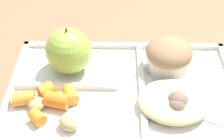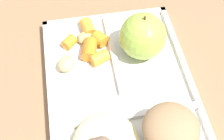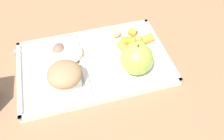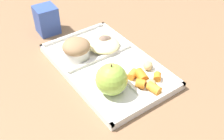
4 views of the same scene
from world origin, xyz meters
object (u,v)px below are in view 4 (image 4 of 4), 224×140
at_px(green_apple, 111,79).
at_px(lunch_tray, 107,66).
at_px(bran_muffin, 77,49).
at_px(plastic_fork, 102,40).
at_px(milk_carton, 47,20).

bearing_deg(green_apple, lunch_tray, -28.05).
height_order(lunch_tray, bran_muffin, bran_muffin).
relative_size(lunch_tray, plastic_fork, 2.49).
xyz_separation_m(bran_muffin, milk_carton, (0.20, -0.00, 0.00)).
bearing_deg(milk_carton, green_apple, -176.81).
bearing_deg(bran_muffin, lunch_tray, -147.37).
bearing_deg(lunch_tray, milk_carton, 10.30).
height_order(green_apple, bran_muffin, green_apple).
relative_size(bran_muffin, milk_carton, 0.87).
height_order(plastic_fork, milk_carton, milk_carton).
height_order(lunch_tray, green_apple, green_apple).
bearing_deg(milk_carton, bran_muffin, -176.81).
xyz_separation_m(green_apple, milk_carton, (0.37, -0.00, -0.01)).
height_order(lunch_tray, plastic_fork, lunch_tray).
bearing_deg(lunch_tray, green_apple, 151.95).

